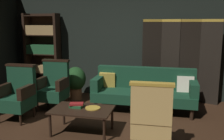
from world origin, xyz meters
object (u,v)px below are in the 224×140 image
(armchair_wing_right, at_px, (18,94))
(brass_tray, at_px, (93,108))
(coffee_table, at_px, (82,112))
(armchair_gilt_accent, at_px, (152,117))
(book_red_leather, at_px, (77,104))
(book_green_cloth, at_px, (77,106))
(bookshelf, at_px, (43,51))
(folding_screen, at_px, (180,60))
(velvet_couch, at_px, (144,89))
(armchair_wing_left, at_px, (53,86))
(potted_plant, at_px, (76,81))

(armchair_wing_right, xyz_separation_m, brass_tray, (1.58, -0.28, -0.06))
(coffee_table, relative_size, armchair_wing_right, 0.96)
(armchair_gilt_accent, xyz_separation_m, book_red_leather, (-1.28, 0.36, -0.01))
(coffee_table, xyz_separation_m, book_green_cloth, (-0.12, 0.06, 0.07))
(bookshelf, bearing_deg, brass_tray, -46.62)
(folding_screen, height_order, book_green_cloth, folding_screen)
(velvet_couch, xyz_separation_m, book_red_leather, (-1.00, -1.37, 0.03))
(velvet_couch, height_order, armchair_gilt_accent, armchair_gilt_accent)
(velvet_couch, bearing_deg, armchair_gilt_accent, -80.58)
(armchair_wing_left, distance_m, potted_plant, 0.77)
(book_green_cloth, bearing_deg, folding_screen, 51.25)
(brass_tray, bearing_deg, bookshelf, 133.38)
(armchair_wing_right, height_order, book_red_leather, armchair_wing_right)
(bookshelf, height_order, coffee_table, bookshelf)
(book_red_leather, bearing_deg, armchair_gilt_accent, -15.77)
(armchair_wing_left, relative_size, book_green_cloth, 4.82)
(coffee_table, relative_size, book_green_cloth, 4.64)
(armchair_gilt_accent, xyz_separation_m, brass_tray, (-1.00, 0.37, -0.06))
(folding_screen, distance_m, bookshelf, 3.42)
(folding_screen, distance_m, potted_plant, 2.49)
(armchair_wing_right, relative_size, potted_plant, 1.32)
(armchair_wing_right, xyz_separation_m, book_green_cloth, (1.30, -0.28, -0.05))
(folding_screen, relative_size, book_red_leather, 8.39)
(bookshelf, xyz_separation_m, armchair_wing_left, (0.80, -1.10, -0.60))
(book_green_cloth, bearing_deg, velvet_couch, 53.90)
(armchair_gilt_accent, relative_size, armchair_wing_left, 1.00)
(potted_plant, height_order, book_red_leather, potted_plant)
(armchair_gilt_accent, distance_m, book_green_cloth, 1.34)
(folding_screen, bearing_deg, potted_plant, -170.88)
(brass_tray, bearing_deg, folding_screen, 56.11)
(bookshelf, relative_size, book_green_cloth, 9.50)
(bookshelf, bearing_deg, coffee_table, -49.97)
(bookshelf, xyz_separation_m, velvet_couch, (2.70, -0.74, -0.64))
(book_red_leather, bearing_deg, armchair_wing_left, 132.01)
(armchair_wing_right, relative_size, book_red_leather, 4.59)
(book_red_leather, bearing_deg, brass_tray, 1.34)
(velvet_couch, xyz_separation_m, brass_tray, (-0.71, -1.36, -0.02))
(folding_screen, height_order, potted_plant, folding_screen)
(bookshelf, distance_m, armchair_wing_right, 1.97)
(bookshelf, bearing_deg, potted_plant, -19.60)
(potted_plant, bearing_deg, velvet_couch, -12.71)
(coffee_table, xyz_separation_m, book_red_leather, (-0.12, 0.06, 0.11))
(velvet_couch, relative_size, armchair_gilt_accent, 2.04)
(coffee_table, bearing_deg, bookshelf, 130.03)
(bookshelf, xyz_separation_m, armchair_wing_right, (0.41, -1.83, -0.60))
(potted_plant, height_order, brass_tray, potted_plant)
(potted_plant, xyz_separation_m, book_green_cloth, (0.69, -1.75, -0.01))
(armchair_wing_left, distance_m, book_green_cloth, 1.35)
(coffee_table, relative_size, brass_tray, 3.94)
(armchair_gilt_accent, bearing_deg, book_red_leather, 164.23)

